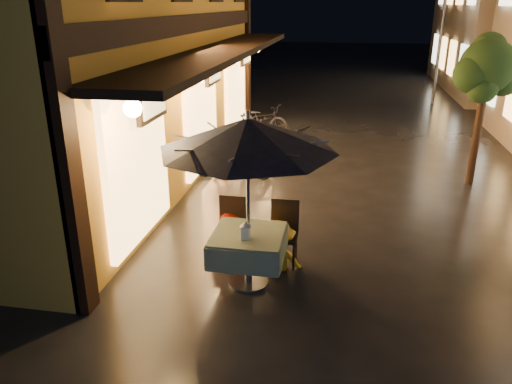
% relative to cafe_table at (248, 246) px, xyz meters
% --- Properties ---
extents(ground, '(90.00, 90.00, 0.00)m').
position_rel_cafe_table_xyz_m(ground, '(1.55, 0.39, -0.59)').
color(ground, black).
rests_on(ground, ground).
extents(west_building, '(5.90, 11.40, 7.40)m').
position_rel_cafe_table_xyz_m(west_building, '(-4.18, 4.39, 3.12)').
color(west_building, gold).
rests_on(west_building, ground).
extents(street_tree, '(1.43, 1.20, 3.15)m').
position_rel_cafe_table_xyz_m(street_tree, '(3.96, 4.90, 1.83)').
color(street_tree, black).
rests_on(street_tree, ground).
extents(streetlamp_far, '(0.36, 0.36, 4.23)m').
position_rel_cafe_table_xyz_m(streetlamp_far, '(4.55, 14.39, 2.33)').
color(streetlamp_far, '#59595E').
rests_on(streetlamp_far, ground).
extents(cafe_table, '(0.99, 0.99, 0.78)m').
position_rel_cafe_table_xyz_m(cafe_table, '(0.00, 0.00, 0.00)').
color(cafe_table, '#59595E').
rests_on(cafe_table, ground).
extents(patio_umbrella, '(2.33, 2.33, 2.46)m').
position_rel_cafe_table_xyz_m(patio_umbrella, '(0.00, -0.00, 1.56)').
color(patio_umbrella, '#59595E').
rests_on(patio_umbrella, ground).
extents(cafe_chair_left, '(0.42, 0.42, 0.97)m').
position_rel_cafe_table_xyz_m(cafe_chair_left, '(-0.40, 0.74, -0.05)').
color(cafe_chair_left, black).
rests_on(cafe_chair_left, ground).
extents(cafe_chair_right, '(0.42, 0.42, 0.97)m').
position_rel_cafe_table_xyz_m(cafe_chair_right, '(0.40, 0.74, -0.05)').
color(cafe_chair_right, black).
rests_on(cafe_chair_right, ground).
extents(table_lantern, '(0.16, 0.16, 0.25)m').
position_rel_cafe_table_xyz_m(table_lantern, '(0.00, -0.17, 0.33)').
color(table_lantern, white).
rests_on(table_lantern, cafe_table).
extents(person_orange, '(0.89, 0.78, 1.53)m').
position_rel_cafe_table_xyz_m(person_orange, '(-0.43, 0.58, 0.18)').
color(person_orange, red).
rests_on(person_orange, ground).
extents(person_yellow, '(1.01, 0.73, 1.41)m').
position_rel_cafe_table_xyz_m(person_yellow, '(0.33, 0.55, 0.12)').
color(person_yellow, yellow).
rests_on(person_yellow, ground).
extents(bicycle_0, '(1.54, 0.62, 0.79)m').
position_rel_cafe_table_xyz_m(bicycle_0, '(-1.02, 4.35, -0.19)').
color(bicycle_0, black).
rests_on(bicycle_0, ground).
extents(bicycle_1, '(1.84, 1.05, 1.06)m').
position_rel_cafe_table_xyz_m(bicycle_1, '(-1.29, 4.48, -0.06)').
color(bicycle_1, black).
rests_on(bicycle_1, ground).
extents(bicycle_2, '(1.78, 1.02, 0.88)m').
position_rel_cafe_table_xyz_m(bicycle_2, '(-0.67, 5.32, -0.15)').
color(bicycle_2, black).
rests_on(bicycle_2, ground).
extents(bicycle_3, '(1.59, 0.77, 0.92)m').
position_rel_cafe_table_xyz_m(bicycle_3, '(-1.21, 6.72, -0.13)').
color(bicycle_3, black).
rests_on(bicycle_3, ground).
extents(bicycle_4, '(1.80, 1.12, 0.89)m').
position_rel_cafe_table_xyz_m(bicycle_4, '(-1.21, 8.44, -0.14)').
color(bicycle_4, black).
rests_on(bicycle_4, ground).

